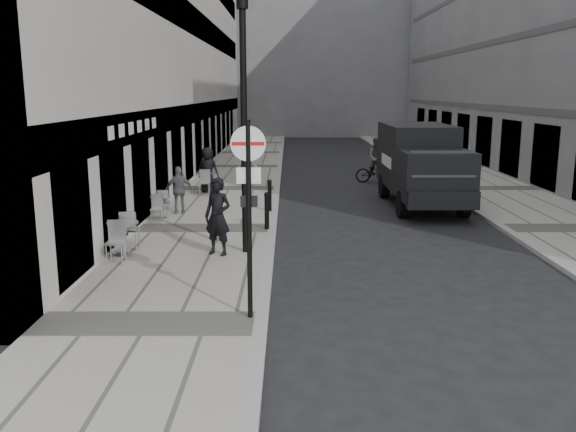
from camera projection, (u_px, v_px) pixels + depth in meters
The scene contains 17 objects.
ground at pixel (252, 407), 8.14m from camera, with size 120.00×120.00×0.00m, color black.
sidewalk at pixel (230, 189), 25.76m from camera, with size 4.00×60.00×0.12m, color gray.
far_sidewalk at pixel (489, 189), 25.75m from camera, with size 4.00×60.00×0.12m, color gray.
building_far at pixel (299, 21), 60.77m from camera, with size 24.00×16.00×22.00m, color gray.
walking_man at pixel (218, 217), 15.08m from camera, with size 0.71×0.46×1.94m, color black.
sign_post at pixel (249, 193), 10.60m from camera, with size 0.61×0.10×3.54m.
lamppost at pixel (244, 113), 14.85m from camera, with size 0.28×0.28×6.27m.
bollard_near at pixel (270, 196), 20.71m from camera, with size 0.13×0.13×1.01m, color black.
bollard_far at pixel (267, 212), 17.99m from camera, with size 0.14×0.14×1.03m, color black.
panel_van at pixel (421, 161), 22.08m from camera, with size 2.37×6.23×2.92m.
cyclist at pixel (377, 165), 27.83m from camera, with size 2.00×0.89×2.09m.
pedestrian_a at pixel (179, 190), 20.24m from camera, with size 0.92×0.38×1.58m, color #5D5D62.
pedestrian_b at pixel (248, 165), 26.02m from camera, with size 1.18×0.68×1.83m, color #BDB6AE.
pedestrian_c at pixel (208, 170), 24.28m from camera, with size 0.90×0.58×1.83m, color black.
cafe_table_near at pixel (123, 236), 15.04m from camera, with size 0.79×1.77×1.01m.
cafe_table_mid at pixel (207, 180), 24.45m from camera, with size 0.77×1.74×0.99m.
cafe_table_far at pixel (161, 205), 19.44m from camera, with size 0.67×1.50×0.86m.
Camera 1 is at (0.49, -7.46, 4.14)m, focal length 38.00 mm.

